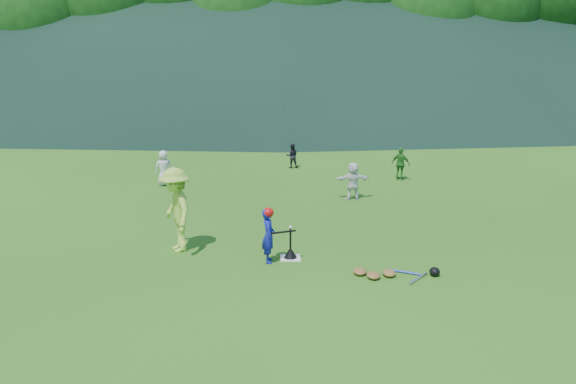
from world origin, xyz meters
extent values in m
plane|color=#295814|center=(0.00, 0.00, 0.00)|extent=(120.00, 120.00, 0.00)
cube|color=silver|center=(0.00, 0.00, 0.01)|extent=(0.45, 0.45, 0.02)
sphere|color=white|center=(0.00, 0.00, 0.74)|extent=(0.08, 0.08, 0.08)
imported|color=#151C96|center=(-0.49, -0.20, 0.61)|extent=(0.33, 0.47, 1.23)
imported|color=#A2D33E|center=(-2.63, 0.56, 0.99)|extent=(1.21, 1.47, 1.98)
imported|color=silver|center=(-4.16, 6.96, 0.61)|extent=(0.68, 0.54, 1.22)
imported|color=black|center=(0.32, 9.73, 0.48)|extent=(0.49, 0.40, 0.97)
imported|color=#277322|center=(4.14, 7.59, 0.59)|extent=(0.73, 0.64, 1.17)
imported|color=white|center=(2.08, 5.04, 0.59)|extent=(1.11, 0.42, 1.18)
cone|color=black|center=(0.00, 0.00, 0.11)|extent=(0.30, 0.30, 0.18)
cylinder|color=black|center=(0.00, 0.00, 0.45)|extent=(0.04, 0.04, 0.50)
ellipsoid|color=red|center=(-0.49, -0.20, 1.15)|extent=(0.24, 0.26, 0.22)
cylinder|color=black|center=(-0.19, -0.23, 0.70)|extent=(0.61, 0.19, 0.07)
ellipsoid|color=olive|center=(1.69, -1.17, 0.06)|extent=(0.28, 0.34, 0.13)
ellipsoid|color=olive|center=(2.04, -1.05, 0.06)|extent=(0.28, 0.34, 0.13)
ellipsoid|color=olive|center=(1.44, -0.95, 0.06)|extent=(0.28, 0.34, 0.13)
cylinder|color=silver|center=(2.59, -1.27, 0.03)|extent=(0.53, 0.57, 0.06)
cylinder|color=#263FA5|center=(2.39, -0.92, 0.03)|extent=(0.64, 0.32, 0.05)
ellipsoid|color=black|center=(2.99, -1.07, 0.09)|extent=(0.22, 0.24, 0.19)
cube|color=gray|center=(0.00, 28.00, 0.60)|extent=(70.00, 0.03, 1.20)
cube|color=yellow|center=(0.00, 28.00, 1.24)|extent=(70.00, 0.08, 0.08)
cylinder|color=gray|center=(0.00, 28.00, 0.60)|extent=(0.07, 0.07, 1.30)
cylinder|color=#382314|center=(-22.40, 35.00, 2.17)|extent=(0.56, 0.56, 4.34)
cylinder|color=#382314|center=(-17.60, 32.00, 1.59)|extent=(0.56, 0.56, 3.18)
ellipsoid|color=#164711|center=(-17.60, 32.00, 6.64)|extent=(6.92, 6.92, 7.95)
cylinder|color=#382314|center=(-12.80, 33.50, 1.89)|extent=(0.56, 0.56, 3.78)
ellipsoid|color=#164711|center=(-12.80, 33.50, 7.88)|extent=(8.21, 8.21, 9.44)
cylinder|color=#382314|center=(-8.00, 35.00, 2.19)|extent=(0.56, 0.56, 4.38)
cylinder|color=#382314|center=(-3.20, 32.00, 1.61)|extent=(0.56, 0.56, 3.22)
ellipsoid|color=#164711|center=(-3.20, 32.00, 6.72)|extent=(6.99, 6.99, 8.04)
cylinder|color=#382314|center=(1.60, 33.50, 1.91)|extent=(0.56, 0.56, 3.81)
ellipsoid|color=#164711|center=(1.60, 33.50, 7.96)|extent=(8.28, 8.28, 9.53)
cylinder|color=#382314|center=(6.40, 35.00, 2.20)|extent=(0.56, 0.56, 4.41)
cylinder|color=#382314|center=(11.20, 32.00, 1.63)|extent=(0.56, 0.56, 3.25)
ellipsoid|color=#164711|center=(11.20, 32.00, 6.79)|extent=(7.07, 7.07, 8.13)
cylinder|color=#382314|center=(16.00, 33.50, 1.92)|extent=(0.56, 0.56, 3.85)
ellipsoid|color=#164711|center=(16.00, 33.50, 8.03)|extent=(8.36, 8.36, 9.61)
cylinder|color=#382314|center=(20.80, 35.00, 2.22)|extent=(0.56, 0.56, 4.44)
camera|label=1|loc=(-0.32, -11.91, 4.66)|focal=35.00mm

